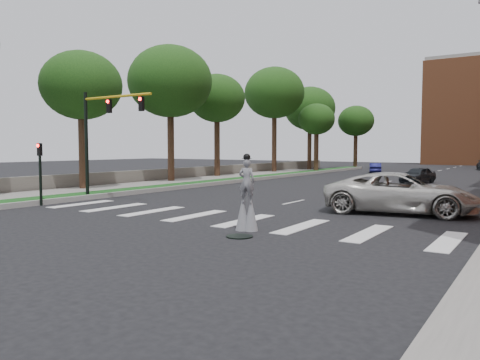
# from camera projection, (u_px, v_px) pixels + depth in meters

# --- Properties ---
(ground_plane) EXTENTS (160.00, 160.00, 0.00)m
(ground_plane) POSITION_uv_depth(u_px,v_px,m) (205.00, 221.00, 19.01)
(ground_plane) COLOR black
(ground_plane) RESTS_ON ground
(grass_median) EXTENTS (2.00, 60.00, 0.25)m
(grass_median) POSITION_uv_depth(u_px,v_px,m) (239.00, 179.00, 41.98)
(grass_median) COLOR #124115
(grass_median) RESTS_ON ground
(median_curb) EXTENTS (0.20, 60.00, 0.28)m
(median_curb) POSITION_uv_depth(u_px,v_px,m) (249.00, 180.00, 41.40)
(median_curb) COLOR #979892
(median_curb) RESTS_ON ground
(sidewalk_left) EXTENTS (4.00, 60.00, 0.18)m
(sidewalk_left) POSITION_uv_depth(u_px,v_px,m) (133.00, 186.00, 35.28)
(sidewalk_left) COLOR slate
(sidewalk_left) RESTS_ON ground
(stone_wall) EXTENTS (0.50, 56.00, 1.10)m
(stone_wall) POSITION_uv_depth(u_px,v_px,m) (204.00, 172.00, 46.63)
(stone_wall) COLOR #605B52
(stone_wall) RESTS_ON ground
(manhole) EXTENTS (0.90, 0.90, 0.04)m
(manhole) POSITION_uv_depth(u_px,v_px,m) (239.00, 236.00, 15.70)
(manhole) COLOR black
(manhole) RESTS_ON ground
(traffic_signal) EXTENTS (5.30, 0.23, 6.20)m
(traffic_signal) POSITION_uv_depth(u_px,v_px,m) (100.00, 127.00, 26.58)
(traffic_signal) COLOR black
(traffic_signal) RESTS_ON ground
(secondary_signal) EXTENTS (0.25, 0.21, 3.23)m
(secondary_signal) POSITION_uv_depth(u_px,v_px,m) (40.00, 168.00, 24.09)
(secondary_signal) COLOR black
(secondary_signal) RESTS_ON ground
(stilt_performer) EXTENTS (0.83, 0.60, 2.79)m
(stilt_performer) POSITION_uv_depth(u_px,v_px,m) (247.00, 201.00, 16.84)
(stilt_performer) COLOR #382216
(stilt_performer) RESTS_ON ground
(suv_crossing) EXTENTS (7.13, 4.13, 1.87)m
(suv_crossing) POSITION_uv_depth(u_px,v_px,m) (401.00, 193.00, 21.27)
(suv_crossing) COLOR beige
(suv_crossing) RESTS_ON ground
(car_near) EXTENTS (2.56, 4.33, 1.38)m
(car_near) POSITION_uv_depth(u_px,v_px,m) (418.00, 175.00, 39.21)
(car_near) COLOR black
(car_near) RESTS_ON ground
(car_mid) EXTENTS (2.39, 3.86, 1.20)m
(car_mid) POSITION_uv_depth(u_px,v_px,m) (375.00, 168.00, 54.43)
(car_mid) COLOR #171953
(car_mid) RESTS_ON ground
(tree_1) EXTENTS (5.51, 5.51, 9.59)m
(tree_1) POSITION_uv_depth(u_px,v_px,m) (81.00, 86.00, 31.95)
(tree_1) COLOR #382216
(tree_1) RESTS_ON ground
(tree_2) EXTENTS (7.10, 7.10, 11.57)m
(tree_2) POSITION_uv_depth(u_px,v_px,m) (170.00, 82.00, 39.31)
(tree_2) COLOR #382216
(tree_2) RESTS_ON ground
(tree_3) EXTENTS (5.58, 5.58, 10.22)m
(tree_3) POSITION_uv_depth(u_px,v_px,m) (217.00, 99.00, 46.15)
(tree_3) COLOR #382216
(tree_3) RESTS_ON ground
(tree_4) EXTENTS (7.00, 7.00, 12.32)m
(tree_4) POSITION_uv_depth(u_px,v_px,m) (274.00, 93.00, 54.33)
(tree_4) COLOR #382216
(tree_4) RESTS_ON ground
(tree_5) EXTENTS (6.93, 6.93, 11.23)m
(tree_5) POSITION_uv_depth(u_px,v_px,m) (310.00, 109.00, 63.56)
(tree_5) COLOR #382216
(tree_5) RESTS_ON ground
(tree_6) EXTENTS (4.36, 4.36, 8.23)m
(tree_6) POSITION_uv_depth(u_px,v_px,m) (317.00, 120.00, 55.83)
(tree_6) COLOR #382216
(tree_6) RESTS_ON ground
(tree_7) EXTENTS (5.13, 5.13, 8.99)m
(tree_7) POSITION_uv_depth(u_px,v_px,m) (356.00, 121.00, 67.04)
(tree_7) COLOR #382216
(tree_7) RESTS_ON ground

